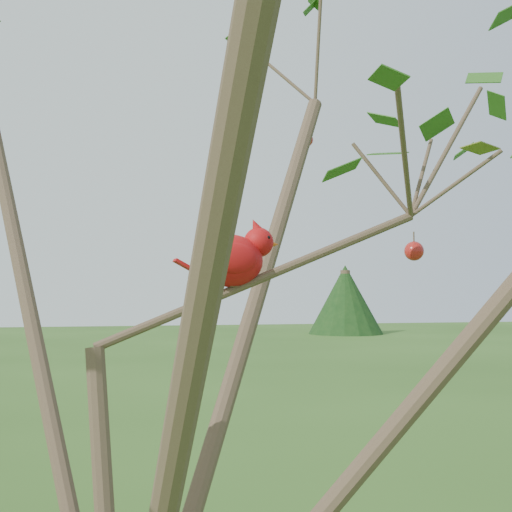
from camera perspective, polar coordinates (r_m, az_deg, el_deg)
The scene contains 3 objects.
crabapple_tree at distance 1.08m, azimuth -10.18°, elevation 0.59°, with size 2.35×2.05×2.95m.
cardinal at distance 1.21m, azimuth -1.94°, elevation -0.18°, with size 0.21×0.11×0.14m.
distant_trees at distance 25.24m, azimuth -11.84°, elevation -4.49°, with size 44.00×13.17×3.48m.
Camera 1 is at (-0.02, -1.10, 2.05)m, focal length 45.00 mm.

